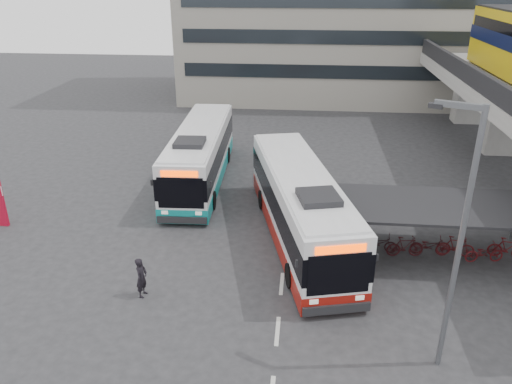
# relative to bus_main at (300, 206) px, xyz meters

# --- Properties ---
(ground) EXTENTS (120.00, 120.00, 0.00)m
(ground) POSITION_rel_bus_main_xyz_m (-3.12, -4.01, -1.72)
(ground) COLOR #28282B
(ground) RESTS_ON ground
(bike_shelter) EXTENTS (10.00, 4.00, 2.54)m
(bike_shelter) POSITION_rel_bus_main_xyz_m (5.35, -1.01, -0.42)
(bike_shelter) COLOR #595B60
(bike_shelter) RESTS_ON ground
(road_markings) EXTENTS (0.15, 7.60, 0.01)m
(road_markings) POSITION_rel_bus_main_xyz_m (-0.62, -7.01, -1.71)
(road_markings) COLOR beige
(road_markings) RESTS_ON ground
(bus_main) EXTENTS (5.62, 12.78, 3.70)m
(bus_main) POSITION_rel_bus_main_xyz_m (0.00, 0.00, 0.00)
(bus_main) COLOR white
(bus_main) RESTS_ON ground
(bus_teal) EXTENTS (3.16, 12.39, 3.63)m
(bus_teal) POSITION_rel_bus_main_xyz_m (-6.14, 6.63, -0.03)
(bus_teal) COLOR white
(bus_teal) RESTS_ON ground
(pedestrian) EXTENTS (0.48, 0.66, 1.69)m
(pedestrian) POSITION_rel_bus_main_xyz_m (-6.10, -5.36, -0.87)
(pedestrian) COLOR black
(pedestrian) RESTS_ON ground
(lamp_post) EXTENTS (1.45, 0.76, 8.72)m
(lamp_post) POSITION_rel_bus_main_xyz_m (4.64, -8.07, 3.26)
(lamp_post) COLOR #595B60
(lamp_post) RESTS_ON ground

